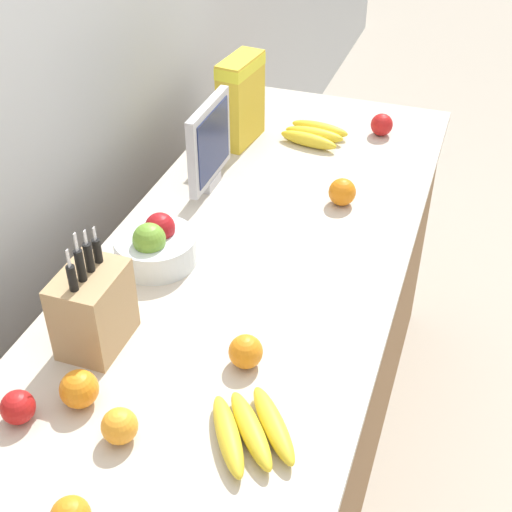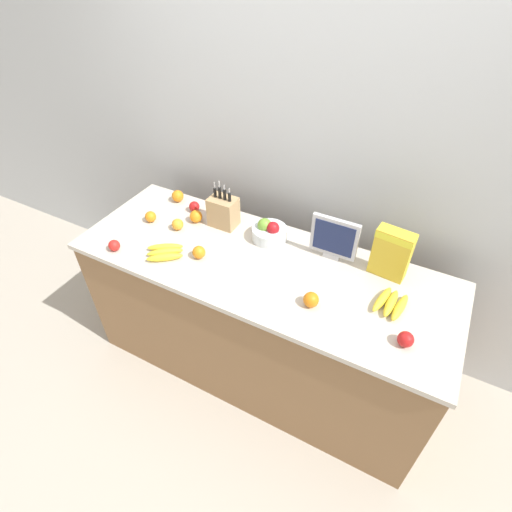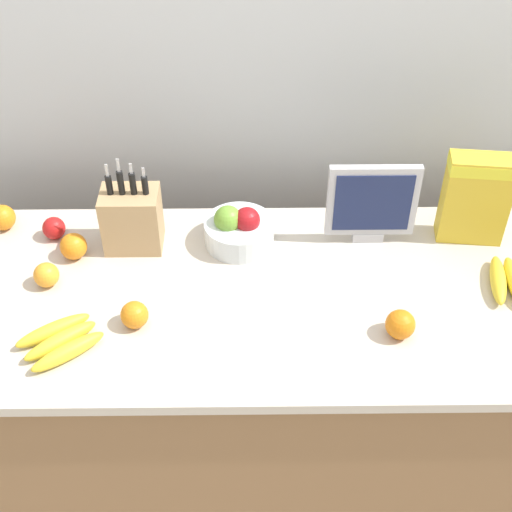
{
  "view_description": "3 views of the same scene",
  "coord_description": "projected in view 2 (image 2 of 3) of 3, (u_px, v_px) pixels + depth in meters",
  "views": [
    {
      "loc": [
        -1.31,
        -0.48,
        2.0
      ],
      "look_at": [
        -0.05,
        -0.05,
        1.01
      ],
      "focal_mm": 50.0,
      "sensor_mm": 36.0,
      "label": 1
    },
    {
      "loc": [
        0.73,
        -1.43,
        2.37
      ],
      "look_at": [
        -0.02,
        -0.01,
        0.98
      ],
      "focal_mm": 28.0,
      "sensor_mm": 36.0,
      "label": 2
    },
    {
      "loc": [
        -0.02,
        -1.39,
        2.27
      ],
      "look_at": [
        -0.01,
        0.04,
        1.02
      ],
      "focal_mm": 50.0,
      "sensor_mm": 36.0,
      "label": 3
    }
  ],
  "objects": [
    {
      "name": "apple_by_knife_block",
      "position": [
        114.0,
        245.0,
        2.23
      ],
      "size": [
        0.06,
        0.06,
        0.06
      ],
      "primitive_type": "sphere",
      "color": "red",
      "rests_on": "counter"
    },
    {
      "name": "counter",
      "position": [
        260.0,
        319.0,
        2.47
      ],
      "size": [
        2.11,
        0.76,
        0.93
      ],
      "color": "olive",
      "rests_on": "ground_plane"
    },
    {
      "name": "apple_middle",
      "position": [
        194.0,
        207.0,
        2.52
      ],
      "size": [
        0.07,
        0.07,
        0.07
      ],
      "primitive_type": "sphere",
      "color": "red",
      "rests_on": "counter"
    },
    {
      "name": "fruit_bowl",
      "position": [
        269.0,
        232.0,
        2.29
      ],
      "size": [
        0.2,
        0.2,
        0.13
      ],
      "color": "silver",
      "rests_on": "counter"
    },
    {
      "name": "cereal_box",
      "position": [
        392.0,
        252.0,
        2.0
      ],
      "size": [
        0.2,
        0.1,
        0.28
      ],
      "rotation": [
        0.0,
        0.0,
        -0.12
      ],
      "color": "gold",
      "rests_on": "counter"
    },
    {
      "name": "small_monitor",
      "position": [
        334.0,
        238.0,
        2.11
      ],
      "size": [
        0.26,
        0.03,
        0.26
      ],
      "color": "#B7B7BC",
      "rests_on": "counter"
    },
    {
      "name": "orange_by_cereal",
      "position": [
        178.0,
        196.0,
        2.6
      ],
      "size": [
        0.08,
        0.08,
        0.08
      ],
      "primitive_type": "sphere",
      "color": "orange",
      "rests_on": "counter"
    },
    {
      "name": "wall_back",
      "position": [
        308.0,
        155.0,
        2.32
      ],
      "size": [
        9.0,
        0.06,
        2.6
      ],
      "color": "silver",
      "rests_on": "ground_plane"
    },
    {
      "name": "banana_bunch_left",
      "position": [
        165.0,
        252.0,
        2.2
      ],
      "size": [
        0.24,
        0.22,
        0.04
      ],
      "rotation": [
        0.0,
        0.0,
        3.77
      ],
      "color": "yellow",
      "rests_on": "counter"
    },
    {
      "name": "banana_bunch_right",
      "position": [
        391.0,
        303.0,
        1.91
      ],
      "size": [
        0.16,
        0.21,
        0.04
      ],
      "rotation": [
        0.0,
        0.0,
        1.42
      ],
      "color": "yellow",
      "rests_on": "counter"
    },
    {
      "name": "apple_leftmost",
      "position": [
        406.0,
        339.0,
        1.73
      ],
      "size": [
        0.07,
        0.07,
        0.07
      ],
      "primitive_type": "sphere",
      "color": "red",
      "rests_on": "counter"
    },
    {
      "name": "orange_back_center",
      "position": [
        151.0,
        217.0,
        2.43
      ],
      "size": [
        0.07,
        0.07,
        0.07
      ],
      "primitive_type": "sphere",
      "color": "orange",
      "rests_on": "counter"
    },
    {
      "name": "ground_plane",
      "position": [
        259.0,
        362.0,
        2.77
      ],
      "size": [
        14.0,
        14.0,
        0.0
      ],
      "primitive_type": "plane",
      "color": "#B2A899"
    },
    {
      "name": "knife_block",
      "position": [
        223.0,
        212.0,
        2.37
      ],
      "size": [
        0.16,
        0.12,
        0.3
      ],
      "color": "tan",
      "rests_on": "counter"
    },
    {
      "name": "orange_front_right",
      "position": [
        178.0,
        224.0,
        2.37
      ],
      "size": [
        0.07,
        0.07,
        0.07
      ],
      "primitive_type": "sphere",
      "color": "orange",
      "rests_on": "counter"
    },
    {
      "name": "orange_mid_right",
      "position": [
        199.0,
        252.0,
        2.18
      ],
      "size": [
        0.07,
        0.07,
        0.07
      ],
      "primitive_type": "sphere",
      "color": "orange",
      "rests_on": "counter"
    },
    {
      "name": "orange_mid_left",
      "position": [
        196.0,
        216.0,
        2.43
      ],
      "size": [
        0.08,
        0.08,
        0.08
      ],
      "primitive_type": "sphere",
      "color": "orange",
      "rests_on": "counter"
    },
    {
      "name": "orange_front_center",
      "position": [
        311.0,
        300.0,
        1.91
      ],
      "size": [
        0.08,
        0.08,
        0.08
      ],
      "primitive_type": "sphere",
      "color": "orange",
      "rests_on": "counter"
    }
  ]
}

